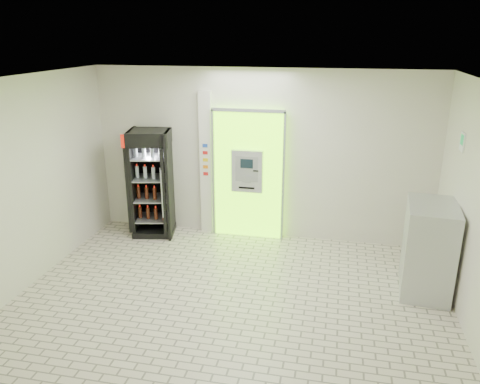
% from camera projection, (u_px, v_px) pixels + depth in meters
% --- Properties ---
extents(ground, '(6.00, 6.00, 0.00)m').
position_uv_depth(ground, '(228.00, 306.00, 6.38)').
color(ground, beige).
rests_on(ground, ground).
extents(room_shell, '(6.00, 6.00, 6.00)m').
position_uv_depth(room_shell, '(227.00, 177.00, 5.79)').
color(room_shell, silver).
rests_on(room_shell, ground).
extents(atm_assembly, '(1.30, 0.24, 2.33)m').
position_uv_depth(atm_assembly, '(248.00, 174.00, 8.28)').
color(atm_assembly, '#75F309').
rests_on(atm_assembly, ground).
extents(pillar, '(0.22, 0.11, 2.60)m').
position_uv_depth(pillar, '(206.00, 164.00, 8.42)').
color(pillar, silver).
rests_on(pillar, ground).
extents(beverage_cooler, '(0.85, 0.81, 1.93)m').
position_uv_depth(beverage_cooler, '(153.00, 185.00, 8.48)').
color(beverage_cooler, black).
rests_on(beverage_cooler, ground).
extents(steel_cabinet, '(0.75, 1.04, 1.31)m').
position_uv_depth(steel_cabinet, '(428.00, 249.00, 6.58)').
color(steel_cabinet, '#B4B6BC').
rests_on(steel_cabinet, ground).
extents(exit_sign, '(0.02, 0.22, 0.26)m').
position_uv_depth(exit_sign, '(463.00, 142.00, 6.41)').
color(exit_sign, white).
rests_on(exit_sign, room_shell).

